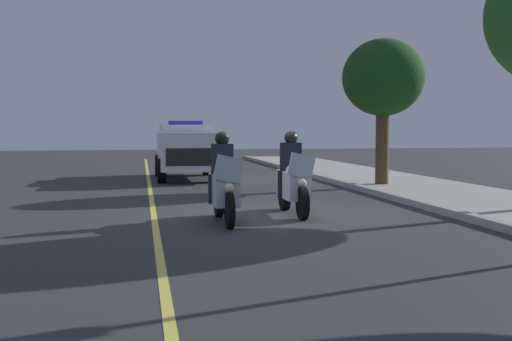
{
  "coord_description": "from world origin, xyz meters",
  "views": [
    {
      "loc": [
        12.02,
        -2.33,
        1.76
      ],
      "look_at": [
        -0.3,
        0.0,
        0.9
      ],
      "focal_mm": 42.55,
      "sensor_mm": 36.0,
      "label": 1
    }
  ],
  "objects_px": {
    "tree_far_back": "(383,79)",
    "police_motorcycle_lead_left": "(224,185)",
    "police_suv": "(186,149)",
    "police_motorcycle_lead_right": "(293,181)"
  },
  "relations": [
    {
      "from": "tree_far_back",
      "to": "police_motorcycle_lead_left",
      "type": "bearing_deg",
      "value": -43.25
    },
    {
      "from": "police_motorcycle_lead_left",
      "to": "police_suv",
      "type": "distance_m",
      "value": 10.18
    },
    {
      "from": "police_motorcycle_lead_left",
      "to": "police_motorcycle_lead_right",
      "type": "distance_m",
      "value": 1.69
    },
    {
      "from": "police_motorcycle_lead_right",
      "to": "police_motorcycle_lead_left",
      "type": "bearing_deg",
      "value": -64.62
    },
    {
      "from": "police_motorcycle_lead_left",
      "to": "tree_far_back",
      "type": "bearing_deg",
      "value": 136.75
    },
    {
      "from": "police_motorcycle_lead_right",
      "to": "tree_far_back",
      "type": "relative_size",
      "value": 0.49
    },
    {
      "from": "police_motorcycle_lead_right",
      "to": "tree_far_back",
      "type": "bearing_deg",
      "value": 142.05
    },
    {
      "from": "police_motorcycle_lead_left",
      "to": "tree_far_back",
      "type": "relative_size",
      "value": 0.49
    },
    {
      "from": "police_motorcycle_lead_right",
      "to": "tree_far_back",
      "type": "xyz_separation_m",
      "value": [
        -5.27,
        4.11,
        2.55
      ]
    },
    {
      "from": "police_motorcycle_lead_left",
      "to": "police_motorcycle_lead_right",
      "type": "bearing_deg",
      "value": 115.38
    }
  ]
}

